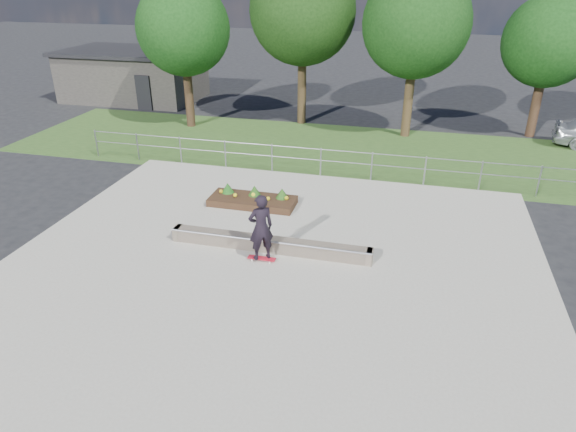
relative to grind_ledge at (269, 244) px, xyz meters
name	(u,v)px	position (x,y,z in m)	size (l,w,h in m)	color
ground	(267,275)	(0.29, -1.21, -0.26)	(120.00, 120.00, 0.00)	black
grass_verge	(335,150)	(0.29, 9.79, -0.25)	(30.00, 8.00, 0.02)	#2E4D1E
concrete_slab	(267,274)	(0.29, -1.21, -0.23)	(15.00, 15.00, 0.06)	#A09C8E
fence	(321,159)	(0.29, 6.29, 0.51)	(20.06, 0.06, 1.20)	#93969B
building	(134,74)	(-13.71, 16.79, 1.25)	(8.40, 5.40, 3.00)	#302D2A
tree_far_left	(183,29)	(-7.71, 11.79, 4.59)	(4.55, 4.55, 7.15)	black
tree_mid_left	(303,11)	(-2.21, 13.79, 5.34)	(5.25, 5.25, 8.25)	#302213
tree_mid_right	(416,24)	(3.29, 12.79, 4.97)	(4.90, 4.90, 7.70)	#362615
tree_far_right	(549,42)	(9.29, 14.29, 4.21)	(4.20, 4.20, 6.60)	#301D13
grind_ledge	(269,244)	(0.00, 0.00, 0.00)	(6.00, 0.44, 0.43)	brown
planter_bed	(253,199)	(-1.48, 3.01, -0.02)	(3.00, 1.20, 0.61)	black
skateboarder	(261,228)	(-0.05, -0.61, 0.84)	(0.85, 0.79, 2.02)	silver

